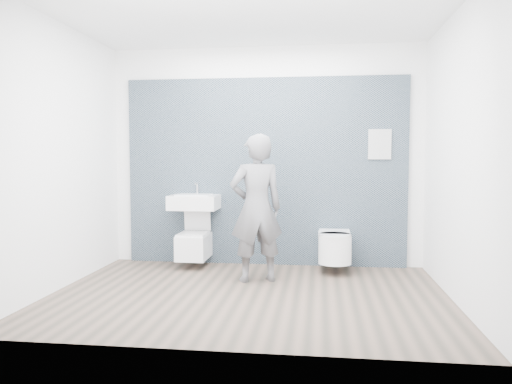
# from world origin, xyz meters

# --- Properties ---
(ground) EXTENTS (4.00, 4.00, 0.00)m
(ground) POSITION_xyz_m (0.00, 0.00, 0.00)
(ground) COLOR brown
(ground) RESTS_ON ground
(room_shell) EXTENTS (4.00, 4.00, 4.00)m
(room_shell) POSITION_xyz_m (0.00, 0.00, 1.74)
(room_shell) COLOR white
(room_shell) RESTS_ON ground
(tile_wall) EXTENTS (3.60, 0.06, 2.40)m
(tile_wall) POSITION_xyz_m (0.00, 1.47, 0.00)
(tile_wall) COLOR black
(tile_wall) RESTS_ON ground
(washbasin) EXTENTS (0.60, 0.45, 0.45)m
(washbasin) POSITION_xyz_m (-0.87, 1.21, 0.83)
(washbasin) COLOR white
(washbasin) RESTS_ON ground
(toilet_square) EXTENTS (0.36, 0.53, 0.71)m
(toilet_square) POSITION_xyz_m (-0.87, 1.18, 0.29)
(toilet_square) COLOR white
(toilet_square) RESTS_ON ground
(toilet_rounded) EXTENTS (0.39, 0.66, 0.36)m
(toilet_rounded) POSITION_xyz_m (0.89, 1.11, 0.31)
(toilet_rounded) COLOR white
(toilet_rounded) RESTS_ON ground
(info_placard) EXTENTS (0.28, 0.03, 0.37)m
(info_placard) POSITION_xyz_m (1.44, 1.43, 0.00)
(info_placard) COLOR white
(info_placard) RESTS_ON ground
(visitor) EXTENTS (0.70, 0.58, 1.65)m
(visitor) POSITION_xyz_m (0.01, 0.56, 0.82)
(visitor) COLOR slate
(visitor) RESTS_ON ground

